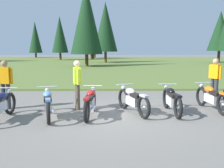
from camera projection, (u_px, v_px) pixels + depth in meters
ground_plane at (112, 115)px, 8.09m from camera, size 140.00×140.00×0.00m
grass_moorland at (110, 63)px, 34.40m from camera, size 80.00×44.00×0.10m
forest_treeline at (70, 31)px, 37.92m from camera, size 39.46×28.91×8.85m
motorcycle_sky_blue at (48, 104)px, 7.72m from camera, size 0.76×2.06×0.88m
motorcycle_red at (90, 102)px, 7.91m from camera, size 0.62×2.10×0.88m
motorcycle_silver at (133, 100)px, 8.27m from camera, size 0.97×1.98×0.88m
motorcycle_black at (172, 100)px, 8.30m from camera, size 0.62×2.10×0.88m
motorcycle_orange at (211, 97)px, 8.68m from camera, size 0.65×2.09×0.88m
rider_near_row_end at (77, 82)px, 8.72m from camera, size 0.31×0.53×1.67m
rider_with_back_turned at (215, 77)px, 10.27m from camera, size 0.39×0.46×1.67m
rider_in_hivis_vest at (5, 82)px, 8.78m from camera, size 0.55×0.24×1.67m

